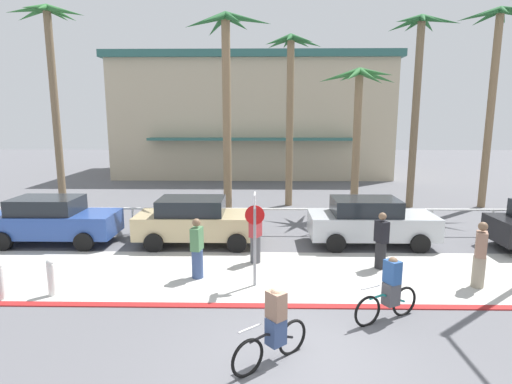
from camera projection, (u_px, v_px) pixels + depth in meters
The scene contains 23 objects.
ground_plane at pixel (280, 224), 17.69m from camera, with size 80.00×80.00×0.00m, color #5B5B60.
sidewalk_strip at pixel (288, 275), 11.98m from camera, with size 44.00×4.00×0.02m, color beige.
curb_paint at pixel (292, 306), 10.02m from camera, with size 44.00×0.24×0.03m, color maroon.
building_backdrop at pixel (253, 117), 33.54m from camera, with size 20.82×11.24×9.00m.
rail_fence at pixel (281, 213), 16.06m from camera, with size 25.69×0.08×1.04m.
stop_sign_bike_lane at pixel (255, 226), 10.95m from camera, with size 0.52×0.56×2.56m.
bollard_1 at pixel (0, 280), 10.30m from camera, with size 0.20×0.20×1.00m.
bollard_2 at pixel (51, 277), 10.54m from camera, with size 0.20×0.20×1.00m.
palm_tree_0 at pixel (51, 59), 19.70m from camera, with size 3.63×2.91×9.70m.
palm_tree_1 at pixel (226, 74), 17.36m from camera, with size 3.66×3.20×8.77m.
palm_tree_2 at pixel (291, 84), 20.40m from camera, with size 2.88×2.69×8.48m.
palm_tree_3 at pixel (359, 101), 18.85m from camera, with size 3.49×3.51×6.71m.
palm_tree_4 at pixel (418, 71), 19.91m from camera, with size 3.39×2.80×9.27m.
palm_tree_5 at pixel (494, 65), 19.83m from camera, with size 3.51×3.38×9.62m.
car_blue_0 at pixel (53, 220), 14.90m from camera, with size 4.40×2.02×1.69m.
car_tan_1 at pixel (197, 221), 14.76m from camera, with size 4.40×2.02×1.69m.
car_silver_2 at pixel (370, 221), 14.70m from camera, with size 4.40×2.02×1.69m.
cyclist_black_0 at pixel (274, 328), 7.64m from camera, with size 1.42×1.23×1.50m.
cyclist_teal_1 at pixel (390, 291), 9.27m from camera, with size 1.64×0.90×1.50m.
pedestrian_0 at pixel (381, 243), 12.38m from camera, with size 0.42×0.47×1.74m.
pedestrian_1 at pixel (255, 237), 12.87m from camera, with size 0.43×0.48×1.78m.
pedestrian_2 at pixel (197, 251), 11.65m from camera, with size 0.38×0.45×1.75m.
pedestrian_3 at pixel (480, 257), 10.99m from camera, with size 0.42×0.47×1.82m.
Camera 1 is at (-0.71, -7.17, 4.54)m, focal length 29.05 mm.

